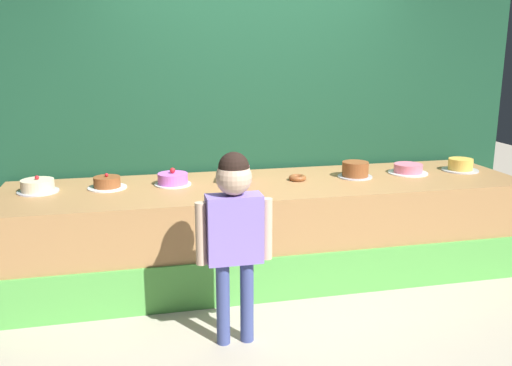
% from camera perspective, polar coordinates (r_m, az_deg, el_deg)
% --- Properties ---
extents(ground_plane, '(12.00, 12.00, 0.00)m').
position_cam_1_polar(ground_plane, '(4.11, 3.08, -11.98)').
color(ground_plane, '#BCB29E').
extents(stage_platform, '(4.06, 1.05, 0.76)m').
position_cam_1_polar(stage_platform, '(4.42, 1.33, -4.80)').
color(stage_platform, '#B27F4C').
rests_on(stage_platform, ground_plane).
extents(curtain_backdrop, '(4.86, 0.08, 2.87)m').
position_cam_1_polar(curtain_backdrop, '(4.81, -0.44, 9.59)').
color(curtain_backdrop, '#19472D').
rests_on(curtain_backdrop, ground_plane).
extents(child_figure, '(0.47, 0.21, 1.21)m').
position_cam_1_polar(child_figure, '(3.27, -2.27, -4.14)').
color(child_figure, '#3F4C8C').
rests_on(child_figure, ground_plane).
extents(pink_box, '(0.23, 0.20, 0.13)m').
position_cam_1_polar(pink_box, '(4.31, -2.03, 0.84)').
color(pink_box, '#F74398').
rests_on(pink_box, stage_platform).
extents(donut, '(0.14, 0.14, 0.04)m').
position_cam_1_polar(donut, '(4.42, 4.32, 0.54)').
color(donut, brown).
rests_on(donut, stage_platform).
extents(cake_far_left, '(0.30, 0.30, 0.12)m').
position_cam_1_polar(cake_far_left, '(4.35, -21.68, -0.30)').
color(cake_far_left, silver).
rests_on(cake_far_left, stage_platform).
extents(cake_left, '(0.29, 0.29, 0.12)m').
position_cam_1_polar(cake_left, '(4.30, -15.18, -0.00)').
color(cake_left, white).
rests_on(cake_left, stage_platform).
extents(cake_center_left, '(0.28, 0.28, 0.14)m').
position_cam_1_polar(cake_center_left, '(4.30, -8.62, 0.39)').
color(cake_center_left, white).
rests_on(cake_center_left, stage_platform).
extents(cake_center_right, '(0.28, 0.28, 0.13)m').
position_cam_1_polar(cake_center_right, '(4.58, 10.24, 1.34)').
color(cake_center_right, silver).
rests_on(cake_center_right, stage_platform).
extents(cake_right, '(0.33, 0.33, 0.08)m').
position_cam_1_polar(cake_right, '(4.82, 15.48, 1.40)').
color(cake_right, white).
rests_on(cake_right, stage_platform).
extents(cake_far_right, '(0.31, 0.31, 0.11)m').
position_cam_1_polar(cake_far_right, '(5.07, 20.42, 1.74)').
color(cake_far_right, silver).
rests_on(cake_far_right, stage_platform).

